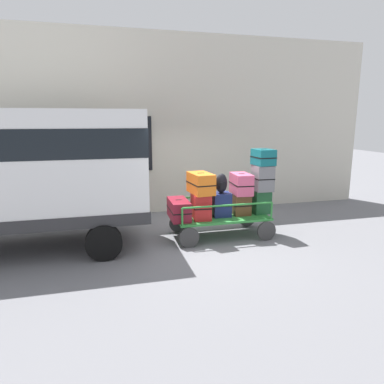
{
  "coord_description": "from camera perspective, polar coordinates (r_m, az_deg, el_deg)",
  "views": [
    {
      "loc": [
        -2.07,
        -7.39,
        2.67
      ],
      "look_at": [
        -0.16,
        -0.07,
        1.08
      ],
      "focal_mm": 32.57,
      "sensor_mm": 36.0,
      "label": 1
    }
  ],
  "objects": [
    {
      "name": "ground_plane",
      "position": [
        8.13,
        0.94,
        -7.34
      ],
      "size": [
        40.0,
        40.0,
        0.0
      ],
      "primitive_type": "plane",
      "color": "slate"
    },
    {
      "name": "building_wall",
      "position": [
        10.16,
        -2.98,
        10.86
      ],
      "size": [
        12.0,
        0.38,
        5.0
      ],
      "color": "beige",
      "rests_on": "ground"
    },
    {
      "name": "van",
      "position": [
        7.72,
        -26.81,
        3.72
      ],
      "size": [
        5.04,
        2.0,
        2.86
      ],
      "color": "white",
      "rests_on": "ground"
    },
    {
      "name": "luggage_cart",
      "position": [
        8.09,
        4.76,
        -4.57
      ],
      "size": [
        2.22,
        1.13,
        0.48
      ],
      "color": "#2D8438",
      "rests_on": "ground"
    },
    {
      "name": "cart_railing",
      "position": [
        7.99,
        4.81,
        -1.72
      ],
      "size": [
        2.1,
        0.99,
        0.39
      ],
      "color": "#2D8438",
      "rests_on": "luggage_cart"
    },
    {
      "name": "suitcase_left_bottom",
      "position": [
        7.78,
        -2.18,
        -2.84
      ],
      "size": [
        0.43,
        0.9,
        0.43
      ],
      "color": "maroon",
      "rests_on": "luggage_cart"
    },
    {
      "name": "suitcase_midleft_bottom",
      "position": [
        7.83,
        1.45,
        -2.26
      ],
      "size": [
        0.45,
        0.71,
        0.56
      ],
      "color": "#B21E1E",
      "rests_on": "luggage_cart"
    },
    {
      "name": "suitcase_midleft_middle",
      "position": [
        7.73,
        1.45,
        1.45
      ],
      "size": [
        0.5,
        0.8,
        0.46
      ],
      "color": "orange",
      "rests_on": "suitcase_midleft_bottom"
    },
    {
      "name": "suitcase_center_bottom",
      "position": [
        7.99,
        4.81,
        -2.04
      ],
      "size": [
        0.43,
        0.41,
        0.55
      ],
      "color": "navy",
      "rests_on": "luggage_cart"
    },
    {
      "name": "suitcase_midright_bottom",
      "position": [
        8.16,
        8.14,
        -2.08
      ],
      "size": [
        0.41,
        0.32,
        0.49
      ],
      "color": "brown",
      "rests_on": "luggage_cart"
    },
    {
      "name": "suitcase_midright_middle",
      "position": [
        8.11,
        8.06,
        1.34
      ],
      "size": [
        0.44,
        0.72,
        0.48
      ],
      "color": "#CC4C72",
      "rests_on": "suitcase_midright_bottom"
    },
    {
      "name": "suitcase_right_bottom",
      "position": [
        8.35,
        11.26,
        -1.61
      ],
      "size": [
        0.43,
        0.34,
        0.56
      ],
      "color": "#194C28",
      "rests_on": "luggage_cart"
    },
    {
      "name": "suitcase_right_middle",
      "position": [
        8.22,
        11.47,
        2.27
      ],
      "size": [
        0.42,
        0.51,
        0.59
      ],
      "color": "slate",
      "rests_on": "suitcase_right_bottom"
    },
    {
      "name": "suitcase_right_top",
      "position": [
        8.16,
        11.61,
        5.61
      ],
      "size": [
        0.43,
        0.55,
        0.37
      ],
      "color": "#0F5960",
      "rests_on": "suitcase_right_middle"
    },
    {
      "name": "backpack",
      "position": [
        7.86,
        4.85,
        1.43
      ],
      "size": [
        0.27,
        0.22,
        0.44
      ],
      "color": "black",
      "rests_on": "suitcase_center_bottom"
    }
  ]
}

